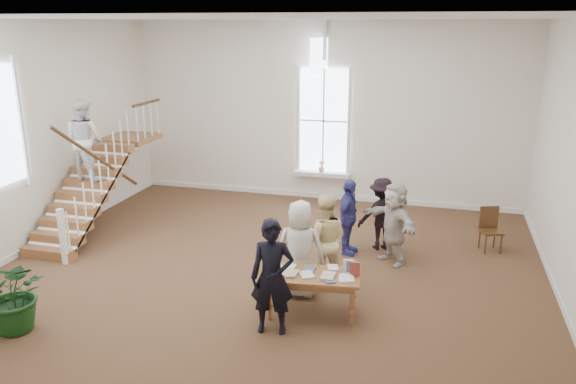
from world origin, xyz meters
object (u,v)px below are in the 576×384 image
(elderly_woman, at_px, (300,249))
(person_yellow, at_px, (324,240))
(woman_cluster_b, at_px, (381,214))
(woman_cluster_a, at_px, (348,217))
(library_table, at_px, (312,279))
(police_officer, at_px, (272,277))
(floor_plant, at_px, (16,295))
(woman_cluster_c, at_px, (394,223))
(side_chair, at_px, (490,227))

(elderly_woman, bearing_deg, person_yellow, -128.37)
(person_yellow, height_order, woman_cluster_b, person_yellow)
(person_yellow, relative_size, woman_cluster_b, 1.12)
(person_yellow, height_order, woman_cluster_a, person_yellow)
(library_table, height_order, woman_cluster_a, woman_cluster_a)
(police_officer, height_order, person_yellow, police_officer)
(police_officer, xyz_separation_m, floor_plant, (-3.66, -0.97, -0.30))
(woman_cluster_c, bearing_deg, floor_plant, -94.35)
(woman_cluster_c, bearing_deg, library_table, -65.72)
(person_yellow, height_order, woman_cluster_c, person_yellow)
(library_table, relative_size, floor_plant, 1.33)
(side_chair, bearing_deg, woman_cluster_a, 179.93)
(police_officer, height_order, elderly_woman, police_officer)
(woman_cluster_b, bearing_deg, woman_cluster_c, 88.80)
(person_yellow, bearing_deg, side_chair, -155.48)
(police_officer, bearing_deg, elderly_woman, 75.90)
(person_yellow, distance_m, woman_cluster_b, 2.08)
(police_officer, distance_m, elderly_woman, 1.25)
(woman_cluster_c, bearing_deg, elderly_woman, -80.13)
(woman_cluster_a, bearing_deg, elderly_woman, 175.29)
(woman_cluster_a, bearing_deg, woman_cluster_c, -93.54)
(library_table, height_order, woman_cluster_b, woman_cluster_b)
(police_officer, bearing_deg, floor_plant, -174.62)
(elderly_woman, height_order, woman_cluster_a, elderly_woman)
(woman_cluster_b, bearing_deg, floor_plant, 17.85)
(woman_cluster_a, bearing_deg, person_yellow, -178.02)
(woman_cluster_c, distance_m, floor_plant, 6.52)
(elderly_woman, bearing_deg, police_officer, 78.02)
(woman_cluster_b, height_order, woman_cluster_c, woman_cluster_c)
(woman_cluster_a, bearing_deg, side_chair, -61.89)
(person_yellow, relative_size, side_chair, 1.85)
(elderly_woman, relative_size, woman_cluster_b, 1.12)
(library_table, bearing_deg, woman_cluster_c, 59.28)
(library_table, relative_size, elderly_woman, 0.94)
(person_yellow, bearing_deg, woman_cluster_a, -112.24)
(library_table, xyz_separation_m, elderly_woman, (-0.35, 0.60, 0.22))
(side_chair, bearing_deg, floor_plant, -162.76)
(library_table, relative_size, woman_cluster_a, 1.02)
(library_table, relative_size, police_officer, 0.88)
(library_table, height_order, floor_plant, floor_plant)
(woman_cluster_a, relative_size, side_chair, 1.70)
(library_table, xyz_separation_m, floor_plant, (-4.11, -1.62, -0.03))
(elderly_woman, height_order, woman_cluster_b, elderly_woman)
(floor_plant, bearing_deg, woman_cluster_c, 37.86)
(woman_cluster_a, distance_m, floor_plant, 5.97)
(woman_cluster_c, height_order, side_chair, woman_cluster_c)
(person_yellow, xyz_separation_m, woman_cluster_a, (0.18, 1.47, -0.06))
(woman_cluster_c, bearing_deg, police_officer, -68.32)
(floor_plant, bearing_deg, person_yellow, 33.85)
(woman_cluster_a, distance_m, woman_cluster_c, 0.92)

